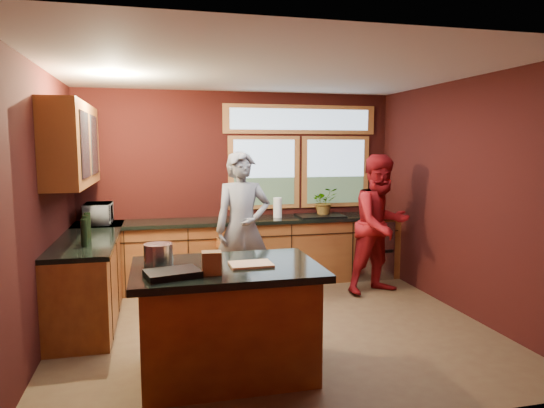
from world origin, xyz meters
name	(u,v)px	position (x,y,z in m)	size (l,w,h in m)	color
floor	(273,327)	(0.00, 0.00, 0.00)	(4.50, 4.50, 0.00)	brown
room_shell	(212,159)	(-0.60, 0.32, 1.80)	(4.52, 4.02, 2.71)	black
back_counter	(258,251)	(0.20, 1.70, 0.46)	(4.50, 0.64, 0.93)	brown
left_counter	(90,275)	(-1.95, 0.85, 0.47)	(0.64, 2.30, 0.93)	brown
island	(227,319)	(-0.63, -0.94, 0.48)	(1.55, 1.05, 0.95)	brown
person_grey	(243,229)	(-0.18, 0.84, 0.94)	(0.68, 0.45, 1.87)	slate
person_red	(381,224)	(1.67, 0.88, 0.91)	(0.89, 0.69, 1.83)	maroon
microwave	(98,214)	(-1.92, 1.67, 1.07)	(0.49, 0.33, 0.27)	#999999
potted_plant	(324,201)	(1.19, 1.75, 1.13)	(0.36, 0.31, 0.40)	#999999
paper_towel	(278,208)	(0.48, 1.70, 1.07)	(0.12, 0.12, 0.28)	white
cutting_board	(251,264)	(-0.43, -0.99, 0.95)	(0.35, 0.25, 0.02)	tan
stock_pot	(158,254)	(-1.18, -0.79, 1.03)	(0.24, 0.24, 0.18)	#B4B4B9
paper_bag	(212,263)	(-0.78, -1.19, 1.03)	(0.15, 0.12, 0.18)	brown
black_tray	(172,273)	(-1.08, -1.19, 0.97)	(0.40, 0.28, 0.05)	black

